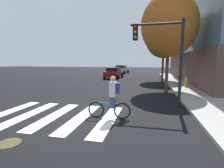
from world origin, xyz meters
TOP-DOWN VIEW (x-y plane):
  - ground_plane at (0.00, 0.00)m, footprint 120.00×120.00m
  - crosswalk_stripes at (-0.08, 0.00)m, footprint 5.15×3.55m
  - manhole_cover at (-0.02, -2.38)m, footprint 0.64×0.64m
  - sedan_mid at (-0.97, 15.77)m, footprint 2.13×4.30m
  - sedan_far at (-1.47, 24.77)m, footprint 2.42×4.64m
  - cyclist at (2.33, 0.19)m, footprint 1.71×0.37m
  - traffic_light_near at (4.33, 2.38)m, footprint 2.47×0.28m
  - fire_hydrant at (6.75, 8.78)m, footprint 0.33×0.22m
  - street_tree_near at (5.02, 7.28)m, footprint 4.08×4.08m
  - street_tree_mid at (5.18, 13.92)m, footprint 4.18×4.18m

SIDE VIEW (x-z plane):
  - ground_plane at x=0.00m, z-range 0.00..0.00m
  - manhole_cover at x=-0.02m, z-range 0.00..0.01m
  - crosswalk_stripes at x=-0.08m, z-range 0.00..0.01m
  - fire_hydrant at x=6.75m, z-range 0.14..0.92m
  - sedan_mid at x=-0.97m, z-range 0.02..1.49m
  - sedan_far at x=-1.47m, z-range 0.02..1.58m
  - cyclist at x=2.33m, z-range 0.00..1.69m
  - traffic_light_near at x=4.33m, z-range 0.76..4.96m
  - street_tree_near at x=5.02m, z-range 1.27..8.53m
  - street_tree_mid at x=5.18m, z-range 1.31..8.74m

